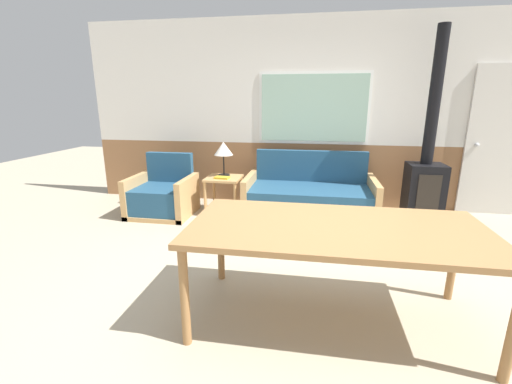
{
  "coord_description": "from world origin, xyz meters",
  "views": [
    {
      "loc": [
        -0.13,
        -2.55,
        1.58
      ],
      "look_at": [
        -0.77,
        1.16,
        0.55
      ],
      "focal_mm": 24.0,
      "sensor_mm": 36.0,
      "label": 1
    }
  ],
  "objects_px": {
    "side_table": "(224,184)",
    "table_lamp": "(223,150)",
    "dining_table": "(336,234)",
    "couch": "(309,198)",
    "armchair": "(163,197)",
    "wood_stove": "(426,169)"
  },
  "relations": [
    {
      "from": "side_table",
      "to": "table_lamp",
      "type": "distance_m",
      "value": 0.48
    },
    {
      "from": "dining_table",
      "to": "table_lamp",
      "type": "bearing_deg",
      "value": 121.48
    },
    {
      "from": "side_table",
      "to": "dining_table",
      "type": "xyz_separation_m",
      "value": [
        1.41,
        -2.24,
        0.25
      ]
    },
    {
      "from": "table_lamp",
      "to": "wood_stove",
      "type": "distance_m",
      "value": 2.7
    },
    {
      "from": "table_lamp",
      "to": "dining_table",
      "type": "bearing_deg",
      "value": -58.52
    },
    {
      "from": "armchair",
      "to": "wood_stove",
      "type": "relative_size",
      "value": 0.34
    },
    {
      "from": "couch",
      "to": "dining_table",
      "type": "xyz_separation_m",
      "value": [
        0.21,
        -2.3,
        0.42
      ]
    },
    {
      "from": "wood_stove",
      "to": "armchair",
      "type": "bearing_deg",
      "value": -174.28
    },
    {
      "from": "armchair",
      "to": "dining_table",
      "type": "relative_size",
      "value": 0.41
    },
    {
      "from": "couch",
      "to": "dining_table",
      "type": "bearing_deg",
      "value": -84.7
    },
    {
      "from": "side_table",
      "to": "couch",
      "type": "bearing_deg",
      "value": 2.83
    },
    {
      "from": "side_table",
      "to": "table_lamp",
      "type": "height_order",
      "value": "table_lamp"
    },
    {
      "from": "armchair",
      "to": "wood_stove",
      "type": "xyz_separation_m",
      "value": [
        3.51,
        0.35,
        0.44
      ]
    },
    {
      "from": "table_lamp",
      "to": "couch",
      "type": "bearing_deg",
      "value": -1.17
    },
    {
      "from": "armchair",
      "to": "couch",
      "type": "bearing_deg",
      "value": -2.79
    },
    {
      "from": "couch",
      "to": "wood_stove",
      "type": "bearing_deg",
      "value": 3.8
    },
    {
      "from": "couch",
      "to": "dining_table",
      "type": "relative_size",
      "value": 0.86
    },
    {
      "from": "couch",
      "to": "dining_table",
      "type": "height_order",
      "value": "couch"
    },
    {
      "from": "couch",
      "to": "armchair",
      "type": "distance_m",
      "value": 2.04
    },
    {
      "from": "side_table",
      "to": "armchair",
      "type": "bearing_deg",
      "value": -166.89
    },
    {
      "from": "dining_table",
      "to": "wood_stove",
      "type": "relative_size",
      "value": 0.83
    },
    {
      "from": "side_table",
      "to": "wood_stove",
      "type": "bearing_deg",
      "value": 3.36
    }
  ]
}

